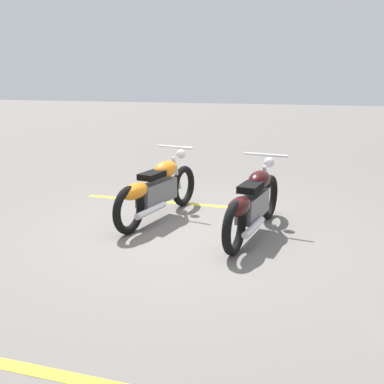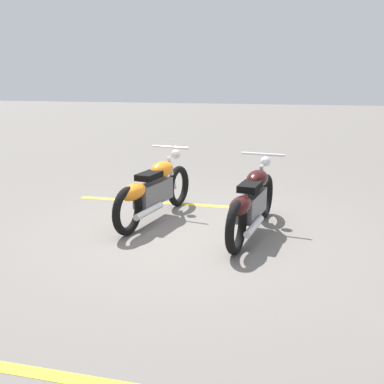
# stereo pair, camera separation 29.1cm
# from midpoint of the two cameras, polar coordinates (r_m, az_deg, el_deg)

# --- Properties ---
(ground_plane) EXTENTS (60.00, 60.00, 0.00)m
(ground_plane) POSITION_cam_midpoint_polar(r_m,az_deg,el_deg) (6.29, 2.14, -5.07)
(ground_plane) COLOR #66605B
(motorcycle_bright_foreground) EXTENTS (2.21, 0.69, 1.04)m
(motorcycle_bright_foreground) POSITION_cam_midpoint_polar(r_m,az_deg,el_deg) (6.72, -3.21, 0.32)
(motorcycle_bright_foreground) COLOR black
(motorcycle_bright_foreground) RESTS_ON ground
(motorcycle_dark_foreground) EXTENTS (2.22, 0.63, 1.04)m
(motorcycle_dark_foreground) POSITION_cam_midpoint_polar(r_m,az_deg,el_deg) (6.08, 9.05, -1.35)
(motorcycle_dark_foreground) COLOR black
(motorcycle_dark_foreground) RESTS_ON ground
(parking_stripe_near) EXTENTS (0.15, 3.20, 0.01)m
(parking_stripe_near) POSITION_cam_midpoint_polar(r_m,az_deg,el_deg) (7.71, -1.22, -1.35)
(parking_stripe_near) COLOR yellow
(parking_stripe_near) RESTS_ON ground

